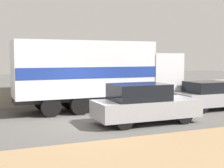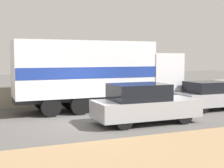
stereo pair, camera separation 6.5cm
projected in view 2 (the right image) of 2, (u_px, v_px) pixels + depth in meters
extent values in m
plane|color=#514F4C|center=(96.00, 123.00, 12.86)|extent=(80.00, 80.00, 0.00)
cube|color=#937551|center=(161.00, 161.00, 8.13)|extent=(60.00, 4.94, 0.04)
cube|color=#A39984|center=(64.00, 95.00, 17.91)|extent=(60.00, 0.35, 1.12)
cube|color=silver|center=(158.00, 76.00, 17.41)|extent=(1.73, 2.45, 2.51)
cube|color=black|center=(171.00, 67.00, 17.69)|extent=(0.06, 2.09, 1.11)
cube|color=#2D2D33|center=(84.00, 97.00, 15.87)|extent=(6.93, 1.31, 0.25)
cube|color=white|center=(84.00, 68.00, 15.74)|extent=(6.93, 2.37, 2.71)
cube|color=navy|center=(84.00, 72.00, 15.75)|extent=(6.90, 2.39, 0.54)
cylinder|color=black|center=(149.00, 95.00, 18.46)|extent=(0.93, 0.28, 0.93)
cylinder|color=black|center=(168.00, 100.00, 16.58)|extent=(0.93, 0.28, 0.93)
cylinder|color=black|center=(43.00, 101.00, 16.10)|extent=(0.93, 0.28, 0.93)
cylinder|color=black|center=(51.00, 107.00, 14.23)|extent=(0.93, 0.28, 0.93)
cylinder|color=black|center=(69.00, 100.00, 16.63)|extent=(0.93, 0.28, 0.93)
cylinder|color=black|center=(80.00, 105.00, 14.75)|extent=(0.93, 0.28, 0.93)
cube|color=#9E9EA3|center=(146.00, 108.00, 12.90)|extent=(4.36, 1.80, 0.71)
cube|color=black|center=(139.00, 92.00, 12.71)|extent=(2.27, 1.66, 0.67)
cylinder|color=black|center=(164.00, 110.00, 14.16)|extent=(0.69, 0.20, 0.69)
cylinder|color=black|center=(184.00, 116.00, 12.71)|extent=(0.69, 0.20, 0.69)
cylinder|color=black|center=(109.00, 114.00, 13.13)|extent=(0.69, 0.20, 0.69)
cylinder|color=black|center=(124.00, 121.00, 11.69)|extent=(0.69, 0.20, 0.69)
cube|color=#9E9EA3|center=(212.00, 98.00, 16.25)|extent=(3.90, 1.74, 0.66)
cube|color=black|center=(208.00, 87.00, 16.08)|extent=(2.03, 1.60, 0.56)
cylinder|color=black|center=(220.00, 100.00, 17.42)|extent=(0.66, 0.20, 0.66)
cylinder|color=black|center=(184.00, 103.00, 16.51)|extent=(0.66, 0.20, 0.66)
cylinder|color=black|center=(202.00, 107.00, 15.12)|extent=(0.66, 0.20, 0.66)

